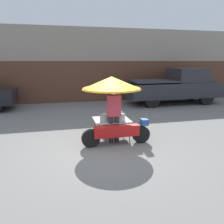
{
  "coord_description": "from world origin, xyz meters",
  "views": [
    {
      "loc": [
        -1.19,
        -5.87,
        2.43
      ],
      "look_at": [
        0.35,
        0.58,
        0.87
      ],
      "focal_mm": 35.0,
      "sensor_mm": 36.0,
      "label": 1
    }
  ],
  "objects": [
    {
      "name": "pickup_truck",
      "position": [
        5.27,
        5.47,
        0.98
      ],
      "size": [
        5.45,
        1.92,
        2.0
      ],
      "color": "black",
      "rests_on": "ground"
    },
    {
      "name": "shopfront_building",
      "position": [
        0.0,
        8.24,
        2.14
      ],
      "size": [
        28.0,
        2.06,
        4.32
      ],
      "color": "gray",
      "rests_on": "ground"
    },
    {
      "name": "ground_plane",
      "position": [
        0.0,
        0.0,
        0.0
      ],
      "size": [
        36.0,
        36.0,
        0.0
      ],
      "primitive_type": "plane",
      "color": "slate"
    },
    {
      "name": "vendor_motorcycle_cart",
      "position": [
        0.35,
        0.57,
        1.52
      ],
      "size": [
        2.05,
        1.82,
        1.96
      ],
      "color": "black",
      "rests_on": "ground"
    },
    {
      "name": "vendor_person",
      "position": [
        0.32,
        0.23,
        0.94
      ],
      "size": [
        0.38,
        0.22,
        1.67
      ],
      "color": "#2D2D33",
      "rests_on": "ground"
    }
  ]
}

